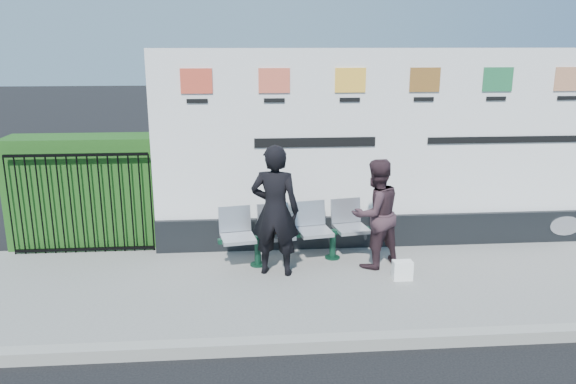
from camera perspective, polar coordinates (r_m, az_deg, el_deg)
The scene contains 10 objects.
pavement at distance 7.84m, azimuth 11.93°, elevation -8.97°, with size 14.00×3.00×0.12m, color gray.
kerb at distance 6.56m, azimuth 15.71°, elevation -14.09°, with size 14.00×0.18×0.14m, color gray.
billboard at distance 8.80m, azimuth 13.07°, elevation 2.93°, with size 8.00×0.30×3.00m.
hedge at distance 9.25m, azimuth -19.62°, elevation 0.15°, with size 2.35×0.70×1.70m, color #1D4D17.
railing at distance 8.85m, azimuth -20.30°, elevation -1.10°, with size 2.05×0.06×1.54m, color black, non-canonical shape.
bench at distance 8.12m, azimuth 0.79°, elevation -5.57°, with size 2.14×0.56×0.46m, color #B1B4BB, non-canonical shape.
woman_left at distance 7.52m, azimuth -1.32°, elevation -1.90°, with size 0.65×0.43×1.79m, color black.
woman_right at distance 7.89m, azimuth 8.88°, elevation -2.18°, with size 0.75×0.59×1.55m, color #362329.
handbag_brown at distance 7.94m, azimuth -1.15°, elevation -3.53°, with size 0.25×0.11×0.20m, color black.
carrier_bag_white at distance 7.72m, azimuth 11.54°, elevation -7.79°, with size 0.26×0.16×0.26m, color white.
Camera 1 is at (-2.17, -4.35, 3.20)m, focal length 35.00 mm.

